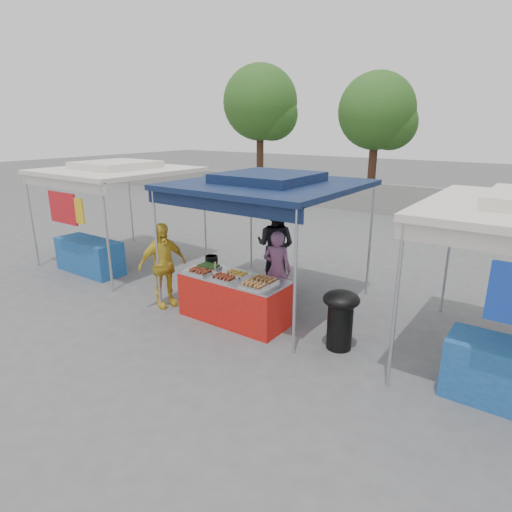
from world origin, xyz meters
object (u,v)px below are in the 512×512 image
Objects in this scene: cooking_pot at (211,259)px; customer_person at (163,265)px; vendor_table at (234,298)px; vendor_woman at (277,270)px; helper_man at (275,245)px; wok_burner at (340,315)px.

cooking_pot is 0.94m from customer_person.
cooking_pot is at bearing 156.57° from vendor_table.
vendor_woman is at bearing 27.47° from cooking_pot.
customer_person is (-0.70, -0.62, -0.09)m from cooking_pot.
vendor_table is at bearing 56.40° from vendor_woman.
vendor_table is at bearing -61.69° from customer_person.
vendor_woman is (1.14, 0.59, -0.15)m from cooking_pot.
vendor_table is 1.30× the size of vendor_woman.
helper_man is at bearing -70.36° from vendor_woman.
wok_burner is 0.53× the size of helper_man.
helper_man is (-0.68, 0.98, 0.15)m from vendor_woman.
vendor_woman is at bearing 117.04° from helper_man.
vendor_woman is at bearing 155.87° from wok_burner.
wok_burner is 1.86m from vendor_woman.
customer_person is (-3.52, -0.44, 0.26)m from wok_burner.
wok_burner is at bearing 140.48° from vendor_woman.
vendor_table is 1.09× the size of helper_man.
cooking_pot reaches higher than wok_burner.
helper_man is (0.46, 1.57, -0.00)m from cooking_pot.
helper_man reaches higher than vendor_table.
helper_man reaches higher than cooking_pot.
helper_man is (-2.36, 1.75, 0.34)m from wok_burner.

